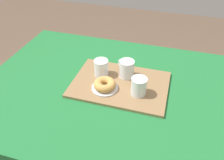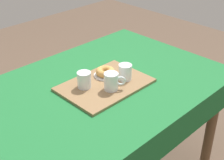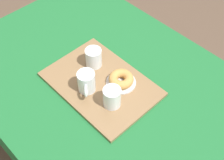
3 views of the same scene
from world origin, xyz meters
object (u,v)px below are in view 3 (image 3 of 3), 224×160
water_glass_far (112,98)px  dining_table (105,93)px  serving_tray (101,84)px  water_glass_near (94,58)px  sugar_donut_left (121,79)px  tea_mug_left (86,82)px  donut_plate_left (121,83)px

water_glass_far → dining_table: bearing=148.8°
serving_tray → water_glass_near: bearing=153.6°
water_glass_far → sugar_donut_left: size_ratio=0.82×
dining_table → water_glass_near: bearing=167.4°
dining_table → water_glass_far: bearing=-31.2°
serving_tray → tea_mug_left: size_ratio=4.82×
dining_table → water_glass_far: (0.12, -0.07, 0.14)m
tea_mug_left → sugar_donut_left: 0.15m
dining_table → sugar_donut_left: sugar_donut_left is taller
water_glass_far → donut_plate_left: bearing=116.6°
donut_plate_left → sugar_donut_left: sugar_donut_left is taller
sugar_donut_left → dining_table: bearing=-153.7°
tea_mug_left → sugar_donut_left: tea_mug_left is taller
tea_mug_left → sugar_donut_left: size_ratio=0.92×
donut_plate_left → sugar_donut_left: (0.00, -0.00, 0.02)m
water_glass_near → donut_plate_left: water_glass_near is taller
water_glass_near → donut_plate_left: bearing=3.8°
serving_tray → water_glass_far: water_glass_far is taller
donut_plate_left → sugar_donut_left: bearing=-45.0°
dining_table → serving_tray: serving_tray is taller
water_glass_far → sugar_donut_left: (-0.05, 0.10, -0.01)m
water_glass_near → water_glass_far: (0.22, -0.09, -0.00)m
water_glass_near → sugar_donut_left: water_glass_near is taller
tea_mug_left → water_glass_far: (0.13, 0.02, -0.01)m
serving_tray → donut_plate_left: size_ratio=3.68×
tea_mug_left → water_glass_far: tea_mug_left is taller
sugar_donut_left → serving_tray: bearing=-134.6°
serving_tray → tea_mug_left: (-0.02, -0.07, 0.05)m
water_glass_near → sugar_donut_left: 0.16m
sugar_donut_left → water_glass_far: bearing=-63.4°
dining_table → donut_plate_left: (0.07, 0.03, 0.10)m
water_glass_near → serving_tray: bearing=-26.4°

